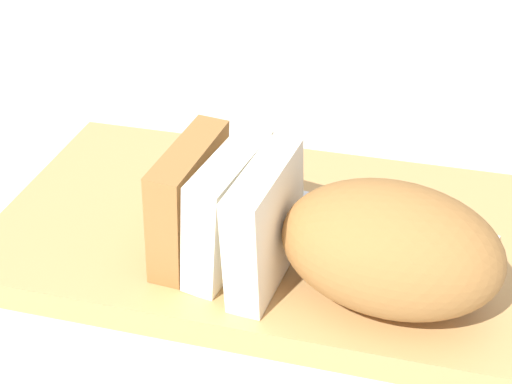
{
  "coord_description": "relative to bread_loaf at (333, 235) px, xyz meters",
  "views": [
    {
      "loc": [
        -0.11,
        0.5,
        0.39
      ],
      "look_at": [
        0.0,
        0.0,
        0.06
      ],
      "focal_mm": 49.13,
      "sensor_mm": 36.0,
      "label": 1
    }
  ],
  "objects": [
    {
      "name": "bread_knife",
      "position": [
        0.07,
        -0.12,
        -0.04
      ],
      "size": [
        0.27,
        0.07,
        0.02
      ],
      "rotation": [
        0.0,
        0.0,
        2.96
      ],
      "color": "silver",
      "rests_on": "cutting_board"
    },
    {
      "name": "ground_plane",
      "position": [
        0.08,
        -0.07,
        -0.07
      ],
      "size": [
        3.0,
        3.0,
        0.0
      ],
      "primitive_type": "plane",
      "color": "beige"
    },
    {
      "name": "crumb_near_loaf",
      "position": [
        -0.0,
        -0.07,
        -0.05
      ],
      "size": [
        0.0,
        0.0,
        0.0
      ],
      "primitive_type": "sphere",
      "color": "tan",
      "rests_on": "cutting_board"
    },
    {
      "name": "bread_loaf",
      "position": [
        0.0,
        0.0,
        0.0
      ],
      "size": [
        0.28,
        0.15,
        0.1
      ],
      "rotation": [
        0.0,
        0.0,
        -0.14
      ],
      "color": "#996633",
      "rests_on": "cutting_board"
    },
    {
      "name": "crumb_near_knife",
      "position": [
        0.04,
        -0.07,
        -0.05
      ],
      "size": [
        0.01,
        0.01,
        0.01
      ],
      "primitive_type": "sphere",
      "color": "tan",
      "rests_on": "cutting_board"
    },
    {
      "name": "cutting_board",
      "position": [
        0.08,
        -0.07,
        -0.06
      ],
      "size": [
        0.47,
        0.29,
        0.03
      ],
      "primitive_type": "cube",
      "rotation": [
        0.0,
        0.0,
        -0.03
      ],
      "color": "tan",
      "rests_on": "ground_plane"
    }
  ]
}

